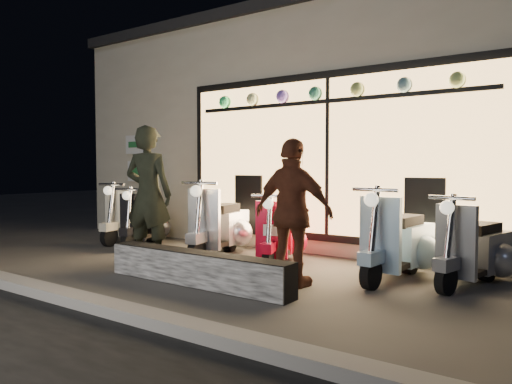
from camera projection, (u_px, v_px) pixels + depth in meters
ground at (206, 271)px, 6.67m from camera, size 40.00×40.00×0.00m
kerb at (75, 299)px, 5.04m from camera, size 40.00×0.25×0.12m
shop_building at (361, 133)px, 10.60m from camera, size 10.20×6.23×4.20m
graffiti_barrier at (197, 268)px, 5.89m from camera, size 2.61×0.28×0.40m
scooter_silver at (222, 226)px, 7.94m from camera, size 0.75×1.59×1.13m
scooter_red at (280, 235)px, 7.31m from camera, size 0.76×1.37×0.99m
scooter_black at (146, 222)px, 8.95m from camera, size 0.80×1.37×0.99m
scooter_cream at (137, 218)px, 9.40m from camera, size 0.66×1.49×1.06m
scooter_blue at (401, 242)px, 6.27m from camera, size 0.56×1.56×1.11m
scooter_grey at (478, 250)px, 5.91m from camera, size 0.67×1.46×1.04m
man at (148, 194)px, 7.26m from camera, size 0.83×0.66×1.99m
woman at (293, 213)px, 5.79m from camera, size 1.02×0.43×1.73m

